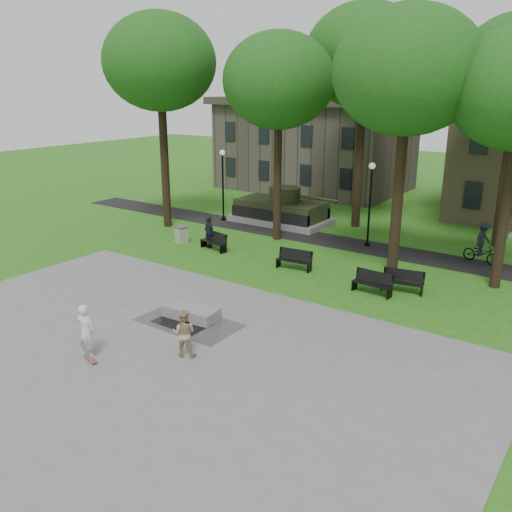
{
  "coord_description": "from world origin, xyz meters",
  "views": [
    {
      "loc": [
        12.48,
        -15.59,
        8.78
      ],
      "look_at": [
        -0.99,
        3.41,
        1.4
      ],
      "focal_mm": 38.0,
      "sensor_mm": 36.0,
      "label": 1
    }
  ],
  "objects_px": {
    "cyclist": "(482,247)",
    "friend_watching": "(184,333)",
    "concrete_block": "(191,312)",
    "trash_bin": "(181,234)",
    "skateboarder": "(86,331)",
    "park_bench_0": "(214,241)"
  },
  "relations": [
    {
      "from": "park_bench_0",
      "to": "trash_bin",
      "type": "distance_m",
      "value": 2.49
    },
    {
      "from": "concrete_block",
      "to": "friend_watching",
      "type": "distance_m",
      "value": 3.16
    },
    {
      "from": "concrete_block",
      "to": "park_bench_0",
      "type": "bearing_deg",
      "value": 123.88
    },
    {
      "from": "park_bench_0",
      "to": "cyclist",
      "type": "bearing_deg",
      "value": 37.21
    },
    {
      "from": "friend_watching",
      "to": "cyclist",
      "type": "xyz_separation_m",
      "value": [
        5.61,
        16.27,
        0.04
      ]
    },
    {
      "from": "concrete_block",
      "to": "trash_bin",
      "type": "distance_m",
      "value": 10.92
    },
    {
      "from": "skateboarder",
      "to": "cyclist",
      "type": "distance_m",
      "value": 19.99
    },
    {
      "from": "friend_watching",
      "to": "trash_bin",
      "type": "bearing_deg",
      "value": -73.49
    },
    {
      "from": "skateboarder",
      "to": "park_bench_0",
      "type": "height_order",
      "value": "skateboarder"
    },
    {
      "from": "cyclist",
      "to": "friend_watching",
      "type": "bearing_deg",
      "value": 176.8
    },
    {
      "from": "skateboarder",
      "to": "cyclist",
      "type": "height_order",
      "value": "cyclist"
    },
    {
      "from": "friend_watching",
      "to": "skateboarder",
      "type": "bearing_deg",
      "value": 10.19
    },
    {
      "from": "concrete_block",
      "to": "trash_bin",
      "type": "bearing_deg",
      "value": 134.73
    },
    {
      "from": "concrete_block",
      "to": "trash_bin",
      "type": "xyz_separation_m",
      "value": [
        -7.68,
        7.75,
        0.24
      ]
    },
    {
      "from": "concrete_block",
      "to": "cyclist",
      "type": "xyz_separation_m",
      "value": [
        7.52,
        13.82,
        0.64
      ]
    },
    {
      "from": "friend_watching",
      "to": "trash_bin",
      "type": "xyz_separation_m",
      "value": [
        -9.59,
        10.2,
        -0.36
      ]
    },
    {
      "from": "concrete_block",
      "to": "skateboarder",
      "type": "height_order",
      "value": "skateboarder"
    },
    {
      "from": "friend_watching",
      "to": "trash_bin",
      "type": "height_order",
      "value": "friend_watching"
    },
    {
      "from": "concrete_block",
      "to": "park_bench_0",
      "type": "distance_m",
      "value": 9.33
    },
    {
      "from": "skateboarder",
      "to": "park_bench_0",
      "type": "distance_m",
      "value": 12.96
    },
    {
      "from": "park_bench_0",
      "to": "concrete_block",
      "type": "bearing_deg",
      "value": -44.45
    },
    {
      "from": "concrete_block",
      "to": "friend_watching",
      "type": "height_order",
      "value": "friend_watching"
    }
  ]
}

